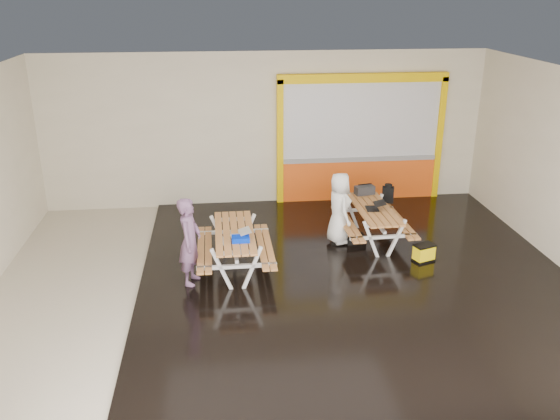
{
  "coord_description": "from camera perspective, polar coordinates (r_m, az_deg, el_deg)",
  "views": [
    {
      "loc": [
        -1.08,
        -8.96,
        4.82
      ],
      "look_at": [
        0.0,
        0.9,
        1.0
      ],
      "focal_mm": 37.53,
      "sensor_mm": 36.0,
      "label": 1
    }
  ],
  "objects": [
    {
      "name": "blue_pouch",
      "position": [
        9.9,
        -3.86,
        -2.82
      ],
      "size": [
        0.3,
        0.21,
        0.09
      ],
      "primitive_type": "cube",
      "rotation": [
        0.0,
        0.0,
        0.02
      ],
      "color": "#0024C4",
      "rests_on": "picnic_table_left"
    },
    {
      "name": "dark_case",
      "position": [
        11.71,
        7.28,
        -2.77
      ],
      "size": [
        0.42,
        0.34,
        0.15
      ],
      "primitive_type": "cube",
      "rotation": [
        0.0,
        0.0,
        0.12
      ],
      "color": "black",
      "rests_on": "deck"
    },
    {
      "name": "fluke_bag",
      "position": [
        11.13,
        13.84,
        -4.09
      ],
      "size": [
        0.44,
        0.36,
        0.32
      ],
      "color": "black",
      "rests_on": "deck"
    },
    {
      "name": "picnic_table_right",
      "position": [
        11.63,
        9.07,
        -0.59
      ],
      "size": [
        1.34,
        1.92,
        0.76
      ],
      "color": "#B4753D",
      "rests_on": "deck"
    },
    {
      "name": "toolbox",
      "position": [
        12.26,
        8.24,
        1.93
      ],
      "size": [
        0.43,
        0.28,
        0.23
      ],
      "color": "black",
      "rests_on": "picnic_table_right"
    },
    {
      "name": "person_left",
      "position": [
        9.92,
        -8.78,
        -3.03
      ],
      "size": [
        0.49,
        0.63,
        1.53
      ],
      "primitive_type": "imported",
      "rotation": [
        0.0,
        0.0,
        1.32
      ],
      "color": "#6D4B6E",
      "rests_on": "deck"
    },
    {
      "name": "kiosk",
      "position": [
        13.73,
        7.83,
        6.62
      ],
      "size": [
        3.88,
        0.16,
        3.0
      ],
      "color": "#F05714",
      "rests_on": "room"
    },
    {
      "name": "deck",
      "position": [
        10.43,
        7.43,
        -6.51
      ],
      "size": [
        7.5,
        7.98,
        0.05
      ],
      "primitive_type": "cube",
      "color": "black",
      "rests_on": "room"
    },
    {
      "name": "laptop_left",
      "position": [
        10.04,
        -3.91,
        -2.45
      ],
      "size": [
        0.37,
        0.34,
        0.14
      ],
      "color": "silver",
      "rests_on": "picnic_table_left"
    },
    {
      "name": "person_right",
      "position": [
        11.38,
        5.79,
        0.2
      ],
      "size": [
        0.56,
        0.75,
        1.41
      ],
      "primitive_type": "imported",
      "rotation": [
        0.0,
        0.0,
        1.74
      ],
      "color": "white",
      "rests_on": "deck"
    },
    {
      "name": "room",
      "position": [
        9.54,
        0.59,
        2.28
      ],
      "size": [
        10.02,
        8.02,
        3.52
      ],
      "color": "beige",
      "rests_on": "ground"
    },
    {
      "name": "backpack",
      "position": [
        12.61,
        10.47,
        1.6
      ],
      "size": [
        0.27,
        0.21,
        0.4
      ],
      "color": "black",
      "rests_on": "picnic_table_right"
    },
    {
      "name": "picnic_table_left",
      "position": [
        10.39,
        -4.43,
        -3.0
      ],
      "size": [
        1.34,
        1.95,
        0.78
      ],
      "color": "#B4753D",
      "rests_on": "deck"
    },
    {
      "name": "laptop_right",
      "position": [
        11.49,
        9.22,
        0.32
      ],
      "size": [
        0.39,
        0.35,
        0.15
      ],
      "color": "black",
      "rests_on": "picnic_table_right"
    }
  ]
}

